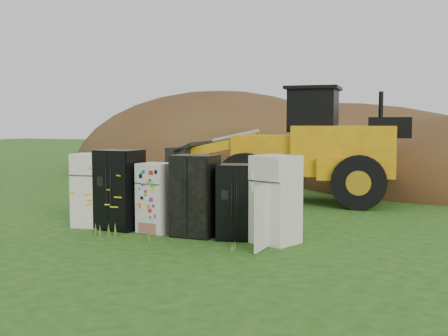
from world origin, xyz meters
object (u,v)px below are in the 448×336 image
Objects in this scene: fridge_dark_mid at (195,196)px; fridge_open_door at (276,199)px; fridge_leftmost at (92,190)px; fridge_sticker at (156,198)px; fridge_black_side at (120,190)px; wheel_loader at (285,144)px; fridge_black_right at (236,202)px.

fridge_open_door is at bearing -0.53° from fridge_dark_mid.
fridge_leftmost is 1.11× the size of fridge_sticker.
fridge_black_side is at bearing -9.36° from fridge_leftmost.
wheel_loader is (0.12, 6.39, 0.93)m from fridge_dark_mid.
wheel_loader is (2.16, 6.34, 0.90)m from fridge_black_side.
fridge_leftmost is at bearing -172.27° from fridge_sticker.
fridge_dark_mid is at bearing -12.18° from fridge_leftmost.
fridge_black_side is at bearing -173.72° from fridge_sticker.
fridge_black_side is 2.04m from fridge_dark_mid.
fridge_dark_mid is (1.02, -0.03, 0.11)m from fridge_sticker.
fridge_open_door is at bearing -80.32° from wheel_loader.
fridge_black_side is at bearing 178.03° from fridge_dark_mid.
fridge_black_side reaches higher than fridge_open_door.
wheel_loader reaches higher than fridge_black_side.
fridge_black_right is (1.99, 0.03, 0.01)m from fridge_sticker.
fridge_black_right is 0.93m from fridge_open_door.
fridge_open_door is 6.69m from wheel_loader.
fridge_open_door is (0.93, -0.06, 0.11)m from fridge_black_right.
fridge_open_door is (4.73, -0.01, 0.03)m from fridge_leftmost.
fridge_open_door is 0.24× the size of wheel_loader.
wheel_loader is (1.14, 6.36, 1.04)m from fridge_sticker.
fridge_dark_mid is 0.24× the size of wheel_loader.
fridge_dark_mid is at bearing 5.09° from fridge_sticker.
fridge_dark_mid is (2.83, -0.01, 0.01)m from fridge_leftmost.
fridge_sticker is 0.98× the size of fridge_black_right.
fridge_open_door reaches higher than fridge_black_right.
fridge_leftmost is at bearing 179.12° from fridge_dark_mid.
fridge_leftmost reaches higher than fridge_sticker.
fridge_black_right is (3.80, 0.05, -0.08)m from fridge_leftmost.
fridge_black_side reaches higher than fridge_sticker.
fridge_black_right is (3.01, 0.02, -0.13)m from fridge_black_side.
wheel_loader reaches higher than fridge_black_right.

